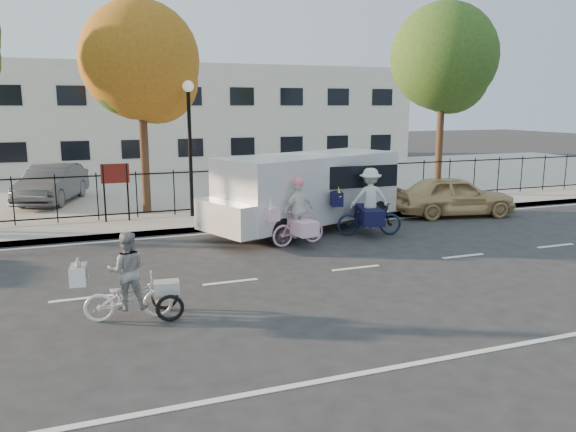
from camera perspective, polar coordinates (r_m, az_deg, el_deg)
name	(u,v)px	position (r m, az deg, el deg)	size (l,w,h in m)	color
ground	(231,282)	(12.14, -5.85, -6.70)	(120.00, 120.00, 0.00)	#333334
road_markings	(231,282)	(12.13, -5.85, -6.68)	(60.00, 9.52, 0.01)	silver
curb	(187,230)	(16.89, -10.22, -1.44)	(60.00, 0.10, 0.15)	#A8A399
sidewalk	(181,223)	(17.90, -10.82, -0.75)	(60.00, 2.20, 0.15)	#A8A399
parking_lot	(147,186)	(26.60, -14.11, 2.99)	(60.00, 15.60, 0.15)	#A8A399
iron_fence	(174,192)	(18.83, -11.49, 2.36)	(58.00, 0.06, 1.50)	black
building	(126,117)	(36.31, -16.17, 9.63)	(34.00, 10.00, 6.00)	silver
lamppost	(189,125)	(18.31, -9.99, 9.13)	(0.36, 0.36, 4.33)	black
street_sign	(115,181)	(18.17, -17.12, 3.42)	(0.85, 0.06, 1.80)	black
zebra_trike	(128,286)	(10.28, -15.93, -6.85)	(1.85, 0.77, 1.58)	white
unicorn_bike	(298,221)	(15.02, 0.97, -0.46)	(1.87, 1.33, 1.85)	#DEA9C0
bull_bike	(369,209)	(16.37, 8.19, 0.75)	(2.17, 1.53, 1.96)	#0F1A35
white_van	(306,188)	(16.97, 1.82, 2.83)	(6.93, 4.18, 2.26)	white
gold_sedan	(454,196)	(19.92, 16.50, 1.98)	(1.62, 4.04, 1.38)	tan
lot_car_c	(52,184)	(22.68, -22.86, 3.06)	(1.49, 4.27, 1.41)	#47494E
lot_car_d	(333,175)	(23.49, 4.58, 4.22)	(1.72, 4.27, 1.46)	#B9BCC2
tree_mid	(144,66)	(19.60, -14.38, 14.50)	(3.87, 3.87, 7.09)	#442D1D
tree_east	(446,62)	(23.82, 15.73, 14.81)	(4.20, 4.20, 7.70)	#442D1D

